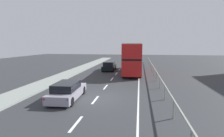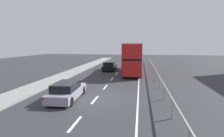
% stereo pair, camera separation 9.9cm
% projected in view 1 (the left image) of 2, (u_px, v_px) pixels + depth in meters
% --- Properties ---
extents(ground_plane, '(75.22, 120.00, 0.10)m').
position_uv_depth(ground_plane, '(97.00, 98.00, 14.08)').
color(ground_plane, '#2D3033').
extents(near_sidewalk_kerb, '(2.59, 80.00, 0.14)m').
position_uv_depth(near_sidewalk_kerb, '(21.00, 93.00, 15.07)').
color(near_sidewalk_kerb, gray).
rests_on(near_sidewalk_kerb, ground).
extents(lane_paint_markings, '(3.39, 46.00, 0.01)m').
position_uv_depth(lane_paint_markings, '(129.00, 78.00, 22.09)').
color(lane_paint_markings, silver).
rests_on(lane_paint_markings, ground).
extents(bridge_side_railing, '(0.10, 42.00, 1.13)m').
position_uv_depth(bridge_side_railing, '(155.00, 71.00, 21.97)').
color(bridge_side_railing, gray).
rests_on(bridge_side_railing, ground).
extents(double_decker_bus_red, '(2.81, 11.56, 4.33)m').
position_uv_depth(double_decker_bus_red, '(132.00, 57.00, 26.40)').
color(double_decker_bus_red, '#B41818').
rests_on(double_decker_bus_red, ground).
extents(hatchback_car_near, '(1.98, 4.56, 1.34)m').
position_uv_depth(hatchback_car_near, '(67.00, 91.00, 13.59)').
color(hatchback_car_near, gray).
rests_on(hatchback_car_near, ground).
extents(sedan_car_ahead, '(1.94, 4.56, 1.44)m').
position_uv_depth(sedan_car_ahead, '(109.00, 66.00, 28.75)').
color(sedan_car_ahead, black).
rests_on(sedan_car_ahead, ground).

